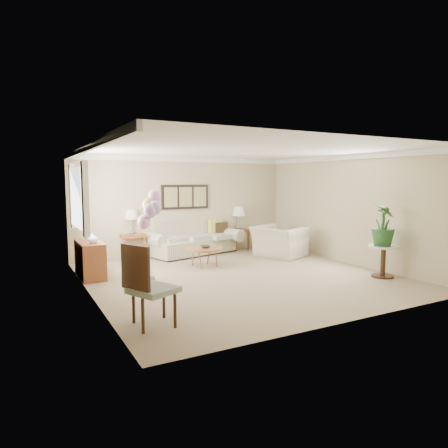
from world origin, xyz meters
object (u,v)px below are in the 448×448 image
sofa (192,240)px  accent_chair (147,284)px  coffee_table (205,249)px  balloon_cluster (150,209)px  armchair (279,242)px

sofa → accent_chair: size_ratio=2.47×
sofa → accent_chair: (-2.71, -4.70, 0.22)m
coffee_table → balloon_cluster: balloon_cluster is taller
coffee_table → balloon_cluster: size_ratio=0.48×
sofa → armchair: (1.87, -1.42, 0.02)m
coffee_table → armchair: armchair is taller
sofa → balloon_cluster: bearing=-129.8°
coffee_table → balloon_cluster: (-1.47, -0.63, 1.03)m
armchair → balloon_cluster: 3.95m
sofa → balloon_cluster: (-1.86, -2.23, 1.06)m
balloon_cluster → accent_chair: bearing=-109.0°
sofa → accent_chair: 5.43m
coffee_table → accent_chair: bearing=-126.8°
armchair → accent_chair: bearing=106.5°
accent_chair → coffee_table: bearing=53.2°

